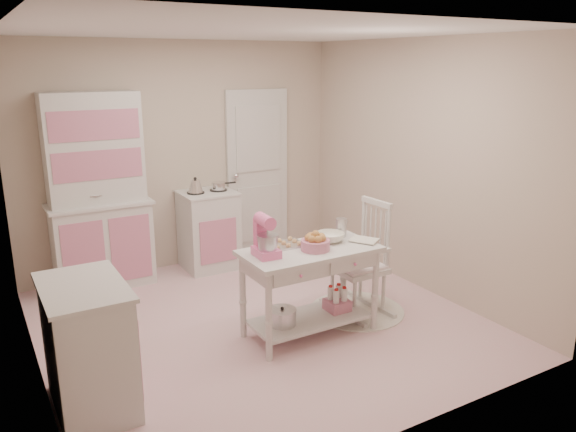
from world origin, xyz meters
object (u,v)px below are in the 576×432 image
object	(u,v)px
base_cabinet	(89,347)
stand_mixer	(266,237)
hutch	(98,192)
work_table	(310,292)
stove	(209,230)
rocking_chair	(359,258)
bread_basket	(315,245)

from	to	relation	value
base_cabinet	stand_mixer	distance (m)	1.59
hutch	work_table	world-z (taller)	hutch
base_cabinet	stove	bearing A→B (deg)	50.64
base_cabinet	work_table	size ratio (longest dim) A/B	0.77
stove	stand_mixer	size ratio (longest dim) A/B	2.71
base_cabinet	rocking_chair	bearing A→B (deg)	7.11
hutch	rocking_chair	distance (m)	2.79
hutch	rocking_chair	xyz separation A→B (m)	(1.97, -1.92, -0.49)
rocking_chair	work_table	bearing A→B (deg)	-169.41
stove	work_table	distance (m)	2.03
stove	base_cabinet	world-z (taller)	same
base_cabinet	work_table	xyz separation A→B (m)	(1.91, 0.16, -0.06)
base_cabinet	work_table	bearing A→B (deg)	4.92
base_cabinet	bread_basket	bearing A→B (deg)	3.40
rocking_chair	stove	bearing A→B (deg)	109.50
rocking_chair	stand_mixer	world-z (taller)	stand_mixer
rocking_chair	work_table	world-z (taller)	rocking_chair
base_cabinet	bread_basket	size ratio (longest dim) A/B	3.68
base_cabinet	stand_mixer	bearing A→B (deg)	7.05
hutch	bread_basket	size ratio (longest dim) A/B	8.32
work_table	base_cabinet	bearing A→B (deg)	-175.08
stove	work_table	bearing A→B (deg)	-86.68
stove	stand_mixer	xyz separation A→B (m)	(-0.30, -2.00, 0.51)
base_cabinet	stand_mixer	size ratio (longest dim) A/B	2.71
work_table	bread_basket	xyz separation A→B (m)	(0.02, -0.05, 0.45)
stand_mixer	work_table	bearing A→B (deg)	0.32
stove	rocking_chair	size ratio (longest dim) A/B	0.84
work_table	stand_mixer	bearing A→B (deg)	177.27
hutch	bread_basket	world-z (taller)	hutch
hutch	base_cabinet	distance (m)	2.39
work_table	stand_mixer	world-z (taller)	stand_mixer
stand_mixer	bread_basket	world-z (taller)	stand_mixer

